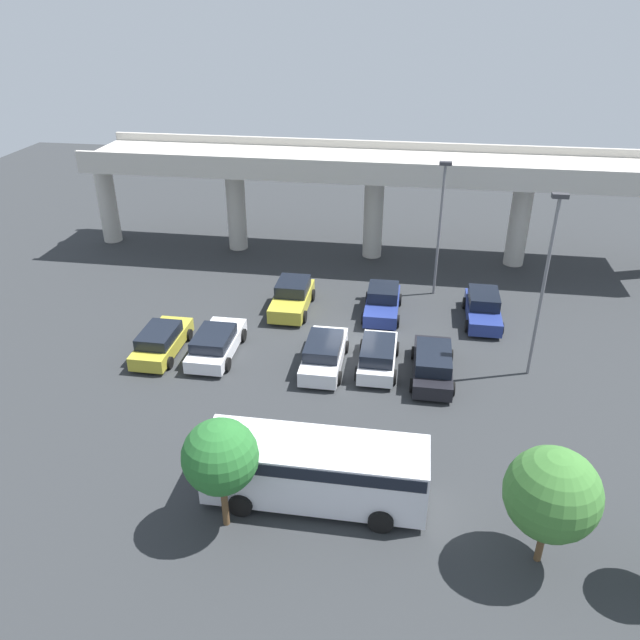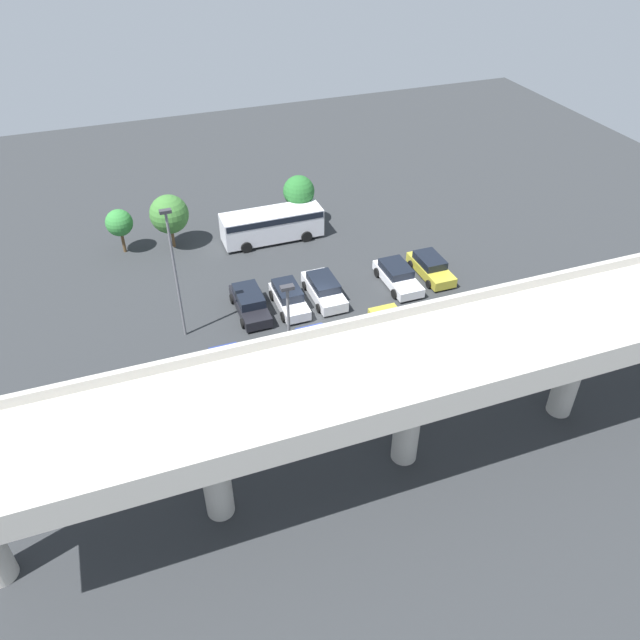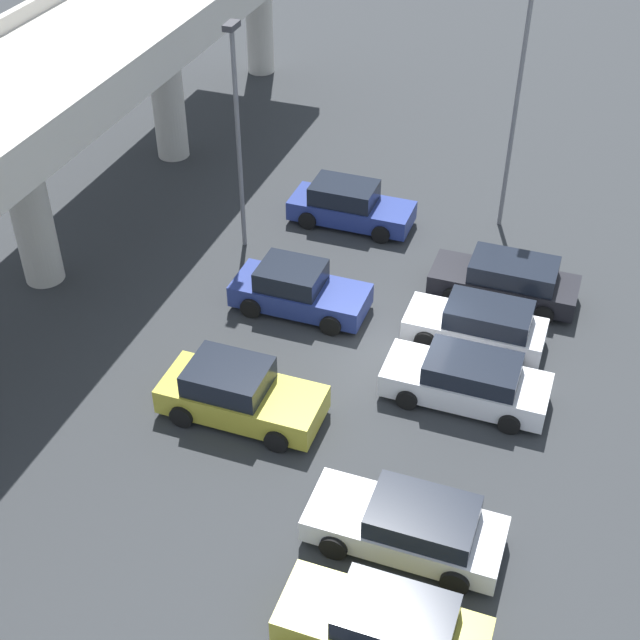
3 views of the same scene
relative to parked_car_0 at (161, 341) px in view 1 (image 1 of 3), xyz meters
The scene contains 15 objects.
ground_plane 9.97m from the parked_car_0, 12.31° to the left, with size 88.03×88.03×0.00m, color #2D3033.
highway_overpass 18.78m from the parked_car_0, 57.46° to the left, with size 40.64×6.41×7.43m.
parked_car_0 is the anchor object (origin of this frame).
parked_car_1 2.88m from the parked_car_0, ahead, with size 2.19×4.84×1.44m.
parked_car_2 8.34m from the parked_car_0, 46.52° to the left, with size 2.22×4.68×1.69m.
parked_car_3 8.55m from the parked_car_0, ahead, with size 2.11×4.80×1.52m.
parked_car_4 12.71m from the parked_car_0, 29.49° to the left, with size 2.14×4.49×1.61m.
parked_car_5 13.94m from the parked_car_0, ahead, with size 2.09×4.89×1.53m.
parked_car_6 17.96m from the parked_car_0, 20.72° to the left, with size 2.06×4.65×1.63m.
parked_car_7 11.24m from the parked_car_0, ahead, with size 2.00×4.36×1.52m.
shuttle_bus 13.32m from the parked_car_0, 43.73° to the right, with size 8.15×2.76×2.51m.
lamp_post_near_aisle 19.23m from the parked_car_0, ahead, with size 0.70×0.35×9.14m.
lamp_post_mid_lot 17.48m from the parked_car_0, 34.08° to the left, with size 0.70×0.35×8.25m.
tree_front_left 13.03m from the parked_car_0, 58.54° to the right, with size 2.62×2.62×4.37m.
tree_front_centre 20.64m from the parked_car_0, 31.94° to the right, with size 3.04×3.04×4.43m.
Camera 1 is at (2.78, -28.58, 16.86)m, focal length 35.00 mm.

